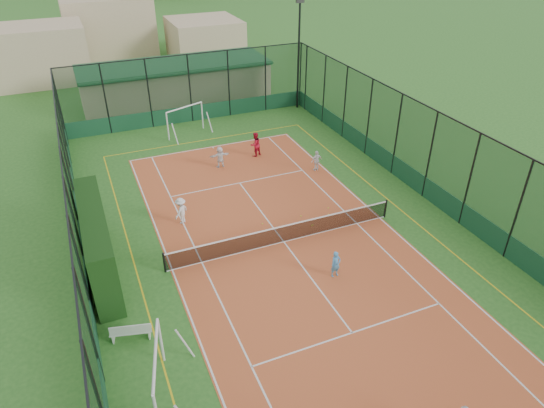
{
  "coord_description": "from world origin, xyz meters",
  "views": [
    {
      "loc": [
        -7.95,
        -17.36,
        13.88
      ],
      "look_at": [
        0.08,
        1.68,
        1.2
      ],
      "focal_mm": 32.0,
      "sensor_mm": 36.0,
      "label": 1
    }
  ],
  "objects_px": {
    "child_far_right": "(317,161)",
    "child_far_back": "(220,157)",
    "floodlight_ne": "(299,56)",
    "futsal_goal_far": "(185,121)",
    "coach": "(255,144)",
    "child_near_mid": "(336,264)",
    "clubhouse": "(176,82)",
    "child_far_left": "(181,211)",
    "white_bench": "(130,331)",
    "futsal_goal_near": "(159,376)"
  },
  "relations": [
    {
      "from": "child_far_right",
      "to": "child_far_back",
      "type": "xyz_separation_m",
      "value": [
        -5.3,
        2.75,
        0.03
      ]
    },
    {
      "from": "floodlight_ne",
      "to": "child_far_right",
      "type": "distance_m",
      "value": 11.66
    },
    {
      "from": "futsal_goal_far",
      "to": "coach",
      "type": "relative_size",
      "value": 1.93
    },
    {
      "from": "floodlight_ne",
      "to": "child_near_mid",
      "type": "height_order",
      "value": "floodlight_ne"
    },
    {
      "from": "child_far_back",
      "to": "coach",
      "type": "distance_m",
      "value": 2.66
    },
    {
      "from": "clubhouse",
      "to": "child_far_left",
      "type": "relative_size",
      "value": 10.51
    },
    {
      "from": "child_far_right",
      "to": "coach",
      "type": "height_order",
      "value": "coach"
    },
    {
      "from": "floodlight_ne",
      "to": "coach",
      "type": "relative_size",
      "value": 5.13
    },
    {
      "from": "clubhouse",
      "to": "white_bench",
      "type": "height_order",
      "value": "clubhouse"
    },
    {
      "from": "futsal_goal_far",
      "to": "child_near_mid",
      "type": "xyz_separation_m",
      "value": [
        2.1,
        -17.9,
        -0.36
      ]
    },
    {
      "from": "futsal_goal_near",
      "to": "child_near_mid",
      "type": "height_order",
      "value": "futsal_goal_near"
    },
    {
      "from": "white_bench",
      "to": "child_far_back",
      "type": "xyz_separation_m",
      "value": [
        7.42,
        12.27,
        0.27
      ]
    },
    {
      "from": "white_bench",
      "to": "child_far_right",
      "type": "xyz_separation_m",
      "value": [
        12.71,
        9.52,
        0.24
      ]
    },
    {
      "from": "futsal_goal_near",
      "to": "child_far_back",
      "type": "relative_size",
      "value": 2.29
    },
    {
      "from": "floodlight_ne",
      "to": "futsal_goal_far",
      "type": "xyz_separation_m",
      "value": [
        -9.66,
        -1.87,
        -3.12
      ]
    },
    {
      "from": "floodlight_ne",
      "to": "child_far_right",
      "type": "relative_size",
      "value": 6.32
    },
    {
      "from": "child_near_mid",
      "to": "coach",
      "type": "distance_m",
      "value": 12.7
    },
    {
      "from": "white_bench",
      "to": "coach",
      "type": "xyz_separation_m",
      "value": [
        10.0,
        12.9,
        0.39
      ]
    },
    {
      "from": "futsal_goal_near",
      "to": "child_far_back",
      "type": "distance_m",
      "value": 16.7
    },
    {
      "from": "white_bench",
      "to": "futsal_goal_far",
      "type": "bearing_deg",
      "value": 83.82
    },
    {
      "from": "clubhouse",
      "to": "coach",
      "type": "xyz_separation_m",
      "value": [
        2.2,
        -12.52,
        -0.76
      ]
    },
    {
      "from": "white_bench",
      "to": "futsal_goal_near",
      "type": "xyz_separation_m",
      "value": [
        0.54,
        -2.94,
        0.58
      ]
    },
    {
      "from": "futsal_goal_near",
      "to": "white_bench",
      "type": "bearing_deg",
      "value": 24.11
    },
    {
      "from": "floodlight_ne",
      "to": "futsal_goal_near",
      "type": "height_order",
      "value": "floodlight_ne"
    },
    {
      "from": "clubhouse",
      "to": "child_far_right",
      "type": "height_order",
      "value": "clubhouse"
    },
    {
      "from": "child_near_mid",
      "to": "clubhouse",
      "type": "bearing_deg",
      "value": 87.78
    },
    {
      "from": "child_near_mid",
      "to": "coach",
      "type": "height_order",
      "value": "coach"
    },
    {
      "from": "child_far_left",
      "to": "child_far_right",
      "type": "relative_size",
      "value": 1.11
    },
    {
      "from": "clubhouse",
      "to": "coach",
      "type": "bearing_deg",
      "value": -80.06
    },
    {
      "from": "child_far_right",
      "to": "coach",
      "type": "distance_m",
      "value": 4.34
    },
    {
      "from": "white_bench",
      "to": "child_far_left",
      "type": "distance_m",
      "value": 7.9
    },
    {
      "from": "futsal_goal_near",
      "to": "child_far_right",
      "type": "relative_size",
      "value": 2.4
    },
    {
      "from": "child_far_back",
      "to": "white_bench",
      "type": "bearing_deg",
      "value": 57.84
    },
    {
      "from": "futsal_goal_far",
      "to": "child_far_right",
      "type": "bearing_deg",
      "value": -77.53
    },
    {
      "from": "coach",
      "to": "futsal_goal_near",
      "type": "bearing_deg",
      "value": 37.58
    },
    {
      "from": "floodlight_ne",
      "to": "child_far_right",
      "type": "bearing_deg",
      "value": -109.34
    },
    {
      "from": "floodlight_ne",
      "to": "clubhouse",
      "type": "bearing_deg",
      "value": 147.88
    },
    {
      "from": "clubhouse",
      "to": "child_far_right",
      "type": "relative_size",
      "value": 11.65
    },
    {
      "from": "futsal_goal_near",
      "to": "coach",
      "type": "xyz_separation_m",
      "value": [
        9.46,
        15.84,
        -0.19
      ]
    },
    {
      "from": "floodlight_ne",
      "to": "child_near_mid",
      "type": "xyz_separation_m",
      "value": [
        -7.55,
        -19.77,
        -3.48
      ]
    },
    {
      "from": "futsal_goal_far",
      "to": "coach",
      "type": "height_order",
      "value": "futsal_goal_far"
    },
    {
      "from": "coach",
      "to": "floodlight_ne",
      "type": "bearing_deg",
      "value": -153.56
    },
    {
      "from": "child_far_left",
      "to": "coach",
      "type": "bearing_deg",
      "value": -179.32
    },
    {
      "from": "clubhouse",
      "to": "child_far_left",
      "type": "height_order",
      "value": "clubhouse"
    },
    {
      "from": "floodlight_ne",
      "to": "child_far_left",
      "type": "relative_size",
      "value": 5.7
    },
    {
      "from": "coach",
      "to": "child_far_left",
      "type": "bearing_deg",
      "value": 21.44
    },
    {
      "from": "child_near_mid",
      "to": "white_bench",
      "type": "bearing_deg",
      "value": 177.05
    },
    {
      "from": "futsal_goal_far",
      "to": "child_far_left",
      "type": "bearing_deg",
      "value": -127.61
    },
    {
      "from": "futsal_goal_far",
      "to": "child_far_back",
      "type": "distance_m",
      "value": 5.93
    },
    {
      "from": "floodlight_ne",
      "to": "futsal_goal_near",
      "type": "xyz_separation_m",
      "value": [
        -15.86,
        -22.96,
        -3.12
      ]
    }
  ]
}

